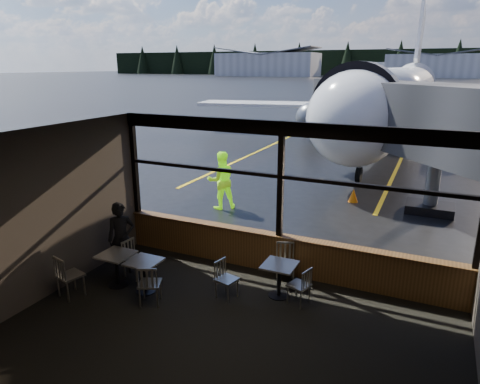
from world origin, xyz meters
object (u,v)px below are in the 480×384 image
Objects in this scene: chair_near_e at (299,286)px; cafe_table_mid at (145,276)px; ground_crew at (221,180)px; chair_near_n at (285,264)px; chair_mid_w at (135,259)px; chair_left_s at (70,276)px; jet_bridge at (458,146)px; chair_near_w at (227,280)px; cone_nose at (353,195)px; passenger at (121,238)px; airliner at (400,58)px; chair_mid_s at (150,284)px; cafe_table_near at (279,280)px; cafe_table_left at (117,269)px; cone_wing at (305,132)px.

cafe_table_mid is at bearing 122.99° from chair_near_e.
ground_crew is at bearing 100.85° from cafe_table_mid.
ground_crew is at bearing -69.71° from chair_near_n.
chair_left_s is at bearing -21.79° from chair_mid_w.
jet_bridge is 7.44m from chair_near_e.
chair_mid_w is 5.27m from ground_crew.
cone_nose is at bearing -175.37° from chair_near_w.
chair_near_w is at bearing -120.72° from jet_bridge.
passenger is (-6.87, -7.00, -1.49)m from jet_bridge.
chair_left_s reaches higher than cone_nose.
chair_near_n is at bearing 90.23° from ground_crew.
chair_mid_s is (-2.30, -22.64, -4.62)m from airliner.
chair_near_n is (-3.30, -5.90, -1.89)m from jet_bridge.
jet_bridge is 9.74m from cafe_table_mid.
jet_bridge is 22.25× the size of cone_nose.
chair_near_w is 0.86× the size of chair_left_s.
passenger is at bearing -172.49° from cafe_table_near.
cafe_table_near is 0.47m from chair_near_e.
airliner is 14.90m from cone_nose.
chair_near_w is 1.70× the size of cone_nose.
chair_left_s is at bearing -130.54° from jet_bridge.
cafe_table_left is 0.83× the size of chair_mid_s.
ground_crew reaches higher than chair_mid_w.
airliner is 34.96× the size of chair_left_s.
jet_bridge is 11.12m from chair_left_s.
chair_mid_w is 1.81× the size of cone_wing.
chair_mid_s is (-2.24, -1.37, 0.08)m from cafe_table_near.
chair_near_w reaches higher than cone_nose.
ground_crew is (-0.36, 5.68, 0.59)m from cafe_table_left.
cone_wing is (-5.87, 14.00, 0.00)m from cone_nose.
chair_mid_w is at bearing 53.51° from ground_crew.
chair_mid_w is at bearing -97.57° from airliner.
chair_mid_w is (-6.45, -7.09, -1.89)m from jet_bridge.
cafe_table_mid is 5.80m from ground_crew.
passenger reaches higher than chair_near_n.
chair_mid_s is at bearing -42.97° from chair_near_w.
cafe_table_near reaches higher than cone_nose.
passenger is (0.26, 1.33, 0.37)m from chair_left_s.
ground_crew is at bearing -147.18° from cone_nose.
cafe_table_mid is 0.88× the size of chair_near_w.
chair_near_e is 0.85× the size of chair_left_s.
chair_left_s is 9.89m from cone_nose.
ground_crew is (-4.18, 4.76, 0.56)m from chair_near_e.
chair_left_s reaches higher than chair_mid_s.
cafe_table_near is at bearing 106.66° from chair_mid_w.
jet_bridge is 11.27× the size of chair_left_s.
chair_near_e is at bearing 104.52° from chair_near_n.
chair_left_s is (-0.55, -0.78, 0.10)m from cafe_table_left.
chair_mid_s is 1.86× the size of cone_nose.
cafe_table_left is at bearing 51.79° from ground_crew.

